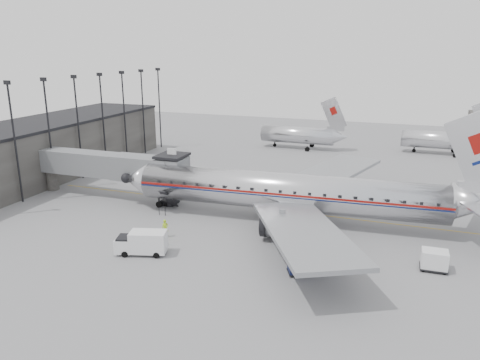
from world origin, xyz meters
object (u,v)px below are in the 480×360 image
Objects in this scene: airliner at (295,193)px; service_van at (142,242)px; baggage_cart_white at (434,260)px; ramp_worker at (165,228)px; baggage_cart_navy at (299,265)px.

service_van is (-11.64, -13.49, -2.22)m from airliner.
service_van is 2.18× the size of baggage_cart_white.
baggage_cart_white is (26.12, 5.91, -0.22)m from service_van.
ramp_worker is at bearing -145.68° from airliner.
airliner is 13.12m from baggage_cart_navy.
baggage_cart_navy is at bearing -157.63° from baggage_cart_white.
baggage_cart_navy is 15.36m from ramp_worker.
airliner is at bearing 80.87° from baggage_cart_navy.
ramp_worker is (-26.05, -1.48, -0.03)m from baggage_cart_white.
baggage_cart_navy is 12.06m from baggage_cart_white.
airliner reaches higher than ramp_worker.
airliner is at bearing 151.20° from baggage_cart_white.
airliner reaches higher than service_van.
baggage_cart_white is at bearing -3.59° from service_van.
baggage_cart_navy is at bearing -78.28° from airliner.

